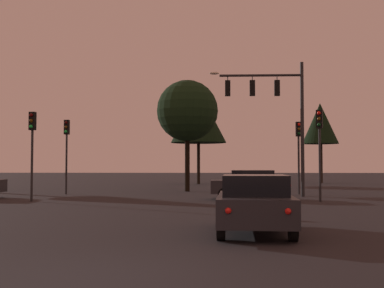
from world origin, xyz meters
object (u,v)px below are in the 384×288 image
Objects in this scene: car_nearside_lane at (255,203)px; traffic_light_corner_left at (320,137)px; traffic_light_corner_right at (67,142)px; tree_right_cluster at (198,116)px; traffic_signal_mast_arm at (275,104)px; traffic_light_far_side at (32,138)px; traffic_light_median at (299,143)px; tree_center_horizon at (320,124)px; car_crossing_left at (250,184)px; tree_left_far at (187,111)px.

traffic_light_corner_left is at bearing 69.51° from car_nearside_lane.
tree_right_cluster is at bearing 65.17° from traffic_light_corner_right.
traffic_signal_mast_arm is 1.74× the size of traffic_light_far_side.
traffic_light_median is at bearing 52.27° from traffic_signal_mast_arm.
traffic_signal_mast_arm is 0.95× the size of tree_center_horizon.
car_nearside_lane is 1.00× the size of car_crossing_left.
car_nearside_lane is (10.03, -16.76, -2.43)m from traffic_light_corner_right.
car_nearside_lane is at bearing -86.00° from tree_right_cluster.
tree_right_cluster is at bearing 104.73° from traffic_signal_mast_arm.
traffic_light_corner_right is (-14.19, 5.61, 0.06)m from traffic_light_corner_left.
traffic_light_median reaches higher than traffic_light_far_side.
tree_right_cluster is (-6.50, 22.24, 3.32)m from traffic_light_corner_left.
traffic_light_median is 6.26m from car_crossing_left.
tree_center_horizon is at bearing 77.34° from traffic_light_corner_left.
car_crossing_left is (-3.37, -4.72, -2.35)m from traffic_light_median.
traffic_light_far_side is at bearing -127.60° from tree_center_horizon.
traffic_light_corner_right is at bearing -135.15° from tree_center_horizon.
tree_left_far is 0.94× the size of tree_center_horizon.
traffic_signal_mast_arm is 3.54m from traffic_light_median.
car_nearside_lane is 0.54× the size of tree_left_far.
tree_right_cluster is at bearing 71.36° from traffic_light_far_side.
traffic_light_corner_right is 0.60× the size of tree_left_far.
traffic_light_corner_right is at bearing 172.00° from traffic_signal_mast_arm.
tree_center_horizon is at bearing 52.40° from traffic_light_far_side.
tree_right_cluster is (7.69, 16.63, 3.26)m from traffic_light_corner_right.
traffic_light_far_side reaches higher than car_nearside_lane.
traffic_signal_mast_arm is 7.48m from tree_left_far.
traffic_light_corner_right is at bearing -178.05° from traffic_light_median.
traffic_light_corner_left is 1.10× the size of car_nearside_lane.
tree_right_cluster is at bearing 98.74° from car_crossing_left.
tree_left_far is 0.84× the size of tree_right_cluster.
car_nearside_lane is (-4.24, -17.24, -2.35)m from traffic_light_median.
traffic_light_corner_left is at bearing -66.62° from traffic_signal_mast_arm.
traffic_light_median is 1.10× the size of car_crossing_left.
traffic_light_corner_left is 0.98× the size of traffic_light_corner_right.
tree_left_far is (-3.63, 7.79, 4.70)m from car_crossing_left.
tree_center_horizon is at bearing 52.14° from tree_left_far.
traffic_light_median is at bearing 1.95° from traffic_light_corner_right.
traffic_signal_mast_arm is at bearing 56.62° from car_crossing_left.
traffic_light_corner_right is 28.21m from tree_center_horizon.
traffic_light_far_side is at bearing 132.64° from car_nearside_lane.
traffic_light_median is 7.99m from tree_left_far.
car_nearside_lane is 21.03m from tree_left_far.
car_crossing_left is at bearing -110.54° from tree_center_horizon.
traffic_light_corner_right is 0.57× the size of tree_center_horizon.
tree_right_cluster reaches higher than car_nearside_lane.
traffic_light_corner_right is at bearing 90.73° from traffic_light_far_side.
traffic_light_corner_right is 5.95m from traffic_light_far_side.
tree_right_cluster is (-12.21, -3.17, 0.52)m from tree_center_horizon.
tree_left_far is at bearing 97.73° from car_nearside_lane.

